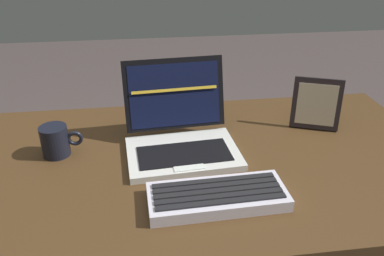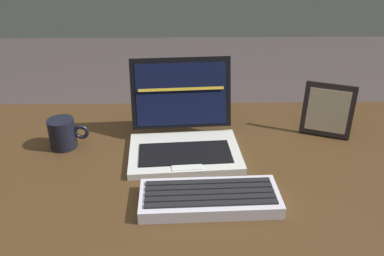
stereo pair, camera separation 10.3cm
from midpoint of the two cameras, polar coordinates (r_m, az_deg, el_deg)
desk at (r=1.11m, az=-3.36°, el=-7.97°), size 1.64×0.73×0.75m
laptop_front at (r=1.09m, az=1.47°, el=-0.94°), size 0.31×0.29×0.23m
external_keyboard at (r=0.91m, az=5.87°, el=-10.17°), size 0.32×0.14×0.03m
photo_frame at (r=1.23m, az=21.41°, el=2.34°), size 0.15×0.09×0.16m
coffee_mug at (r=1.14m, az=-15.82°, el=-0.83°), size 0.11×0.07×0.09m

